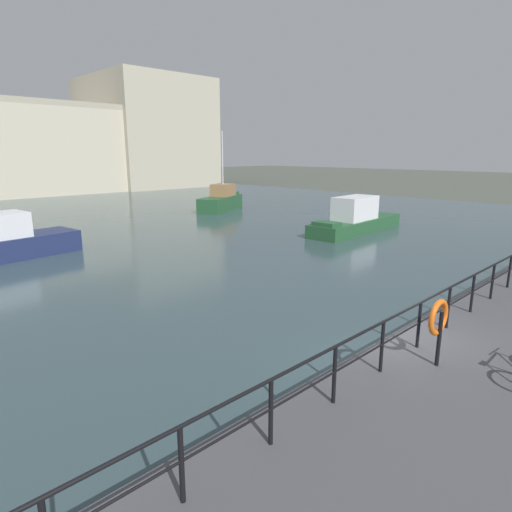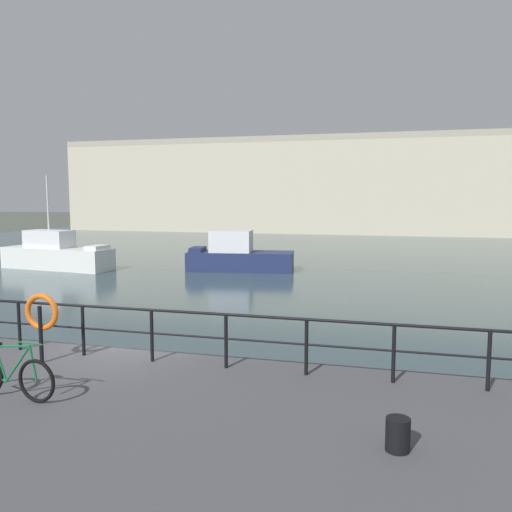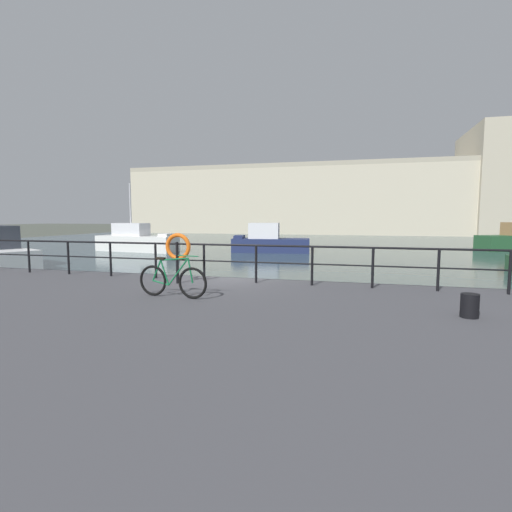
{
  "view_description": "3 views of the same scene",
  "coord_description": "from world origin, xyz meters",
  "px_view_note": "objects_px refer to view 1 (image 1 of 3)",
  "views": [
    {
      "loc": [
        -9.11,
        -4.6,
        5.23
      ],
      "look_at": [
        0.26,
        5.05,
        1.99
      ],
      "focal_mm": 30.27,
      "sensor_mm": 36.0,
      "label": 1
    },
    {
      "loc": [
        5.92,
        -10.22,
        4.3
      ],
      "look_at": [
        1.29,
        6.85,
        2.33
      ],
      "focal_mm": 37.28,
      "sensor_mm": 36.0,
      "label": 2
    },
    {
      "loc": [
        4.03,
        -11.21,
        2.86
      ],
      "look_at": [
        -0.09,
        3.92,
        1.28
      ],
      "focal_mm": 27.44,
      "sensor_mm": 36.0,
      "label": 3
    }
  ],
  "objects_px": {
    "harbor_building": "(7,146)",
    "moored_small_launch": "(355,219)",
    "moored_green_narrowboat": "(221,200)",
    "moored_cabin_cruiser": "(10,241)",
    "life_ring_stand": "(438,320)"
  },
  "relations": [
    {
      "from": "life_ring_stand",
      "to": "moored_cabin_cruiser",
      "type": "bearing_deg",
      "value": 96.37
    },
    {
      "from": "harbor_building",
      "to": "moored_cabin_cruiser",
      "type": "xyz_separation_m",
      "value": [
        -10.67,
        -38.56,
        -5.18
      ]
    },
    {
      "from": "harbor_building",
      "to": "life_ring_stand",
      "type": "distance_m",
      "value": 59.92
    },
    {
      "from": "moored_green_narrowboat",
      "to": "moored_small_launch",
      "type": "relative_size",
      "value": 0.79
    },
    {
      "from": "moored_green_narrowboat",
      "to": "moored_small_launch",
      "type": "height_order",
      "value": "moored_green_narrowboat"
    },
    {
      "from": "moored_green_narrowboat",
      "to": "moored_cabin_cruiser",
      "type": "distance_m",
      "value": 20.85
    },
    {
      "from": "harbor_building",
      "to": "moored_small_launch",
      "type": "xyz_separation_m",
      "value": [
        8.23,
        -46.48,
        -5.2
      ]
    },
    {
      "from": "moored_green_narrowboat",
      "to": "moored_small_launch",
      "type": "xyz_separation_m",
      "value": [
        -0.73,
        -14.97,
        -0.06
      ]
    },
    {
      "from": "moored_green_narrowboat",
      "to": "moored_cabin_cruiser",
      "type": "height_order",
      "value": "moored_green_narrowboat"
    },
    {
      "from": "harbor_building",
      "to": "moored_small_launch",
      "type": "bearing_deg",
      "value": -79.97
    },
    {
      "from": "moored_small_launch",
      "to": "life_ring_stand",
      "type": "distance_m",
      "value": 20.92
    },
    {
      "from": "moored_small_launch",
      "to": "life_ring_stand",
      "type": "height_order",
      "value": "life_ring_stand"
    },
    {
      "from": "moored_small_launch",
      "to": "life_ring_stand",
      "type": "xyz_separation_m",
      "value": [
        -16.59,
        -12.7,
        1.13
      ]
    },
    {
      "from": "moored_cabin_cruiser",
      "to": "moored_small_launch",
      "type": "xyz_separation_m",
      "value": [
        18.89,
        -7.93,
        -0.01
      ]
    },
    {
      "from": "moored_small_launch",
      "to": "harbor_building",
      "type": "bearing_deg",
      "value": -83.77
    }
  ]
}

